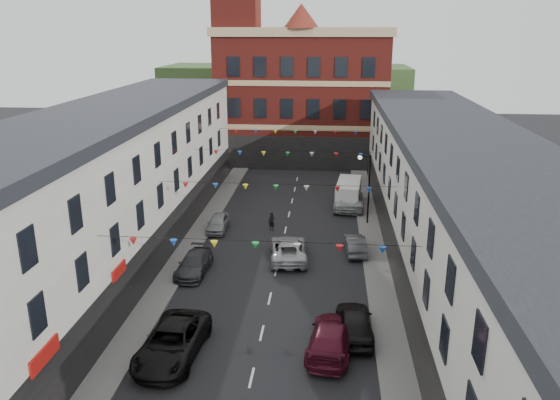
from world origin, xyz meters
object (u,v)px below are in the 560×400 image
(car_left_d, at_px, (194,264))
(car_right_f, at_px, (348,199))
(car_left_e, at_px, (218,223))
(car_right_d, at_px, (355,323))
(moving_car, at_px, (288,249))
(car_right_e, at_px, (355,244))
(car_left_c, at_px, (172,342))
(street_lamp, at_px, (366,180))
(white_van, at_px, (348,194))
(pedestrian, at_px, (272,221))
(car_right_c, at_px, (331,337))

(car_left_d, xyz_separation_m, car_right_f, (10.82, 15.17, 0.14))
(car_left_d, distance_m, car_left_e, 8.18)
(car_right_d, bearing_deg, moving_car, -68.63)
(car_right_d, bearing_deg, car_right_e, -94.40)
(car_left_c, bearing_deg, car_left_e, 98.02)
(car_left_d, distance_m, car_right_e, 11.89)
(car_left_c, bearing_deg, street_lamp, 66.35)
(car_left_d, distance_m, moving_car, 6.86)
(car_left_c, xyz_separation_m, car_right_f, (9.52, 24.99, -0.01))
(car_left_c, xyz_separation_m, car_right_e, (9.71, 14.34, -0.16))
(white_van, distance_m, pedestrian, 9.60)
(pedestrian, bearing_deg, street_lamp, 39.58)
(car_left_d, bearing_deg, car_right_f, 56.73)
(moving_car, bearing_deg, pedestrian, -77.81)
(white_van, height_order, pedestrian, white_van)
(white_van, bearing_deg, car_right_e, -83.25)
(street_lamp, distance_m, car_left_d, 16.49)
(car_left_c, height_order, moving_car, car_left_c)
(car_right_c, xyz_separation_m, car_right_d, (1.24, 1.53, 0.02))
(car_left_d, bearing_deg, car_right_e, 24.55)
(car_left_d, relative_size, pedestrian, 2.98)
(car_right_c, bearing_deg, pedestrian, -66.77)
(white_van, bearing_deg, moving_car, -104.11)
(car_right_d, height_order, moving_car, car_right_d)
(car_left_e, height_order, white_van, white_van)
(car_right_d, relative_size, car_right_f, 0.81)
(car_left_c, relative_size, car_right_c, 1.09)
(white_van, bearing_deg, street_lamp, -70.20)
(pedestrian, bearing_deg, car_left_c, -75.67)
(moving_car, xyz_separation_m, white_van, (4.63, 12.76, 0.42))
(street_lamp, bearing_deg, car_left_d, -138.20)
(car_left_e, bearing_deg, pedestrian, 4.21)
(car_left_d, relative_size, moving_car, 0.85)
(car_right_d, xyz_separation_m, moving_car, (-4.31, 10.01, -0.05))
(car_right_f, distance_m, moving_car, 13.06)
(car_left_e, xyz_separation_m, car_right_d, (10.50, -15.24, 0.14))
(car_right_c, bearing_deg, moving_car, -67.73)
(car_left_e, bearing_deg, car_left_c, -87.24)
(car_left_c, bearing_deg, car_right_c, 12.84)
(car_left_c, height_order, white_van, white_van)
(street_lamp, height_order, pedestrian, street_lamp)
(white_van, bearing_deg, car_left_e, -139.31)
(street_lamp, distance_m, car_right_d, 18.16)
(white_van, bearing_deg, pedestrian, -126.36)
(car_right_c, bearing_deg, street_lamp, -90.84)
(street_lamp, xyz_separation_m, car_left_e, (-12.05, -2.59, -3.24))
(street_lamp, height_order, car_right_d, street_lamp)
(car_right_e, relative_size, car_right_f, 0.69)
(pedestrian, bearing_deg, car_right_d, -44.81)
(car_right_c, xyz_separation_m, white_van, (1.56, 24.30, 0.40))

